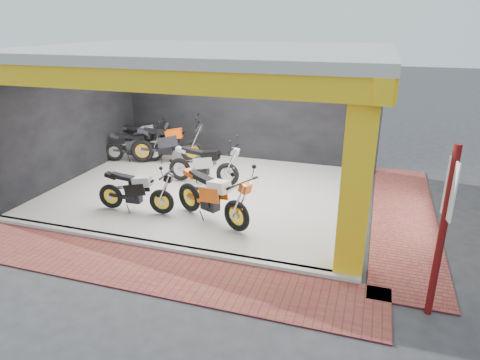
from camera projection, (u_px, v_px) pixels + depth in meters
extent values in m
plane|color=#2D2D30|center=(177.00, 226.00, 9.48)|extent=(80.00, 80.00, 0.00)
cube|color=silver|center=(211.00, 192.00, 11.25)|extent=(8.00, 6.00, 0.10)
cube|color=beige|center=(207.00, 51.00, 10.01)|extent=(8.40, 6.40, 0.20)
cube|color=black|center=(246.00, 107.00, 13.42)|extent=(8.20, 0.20, 3.50)
cube|color=black|center=(72.00, 118.00, 11.84)|extent=(0.20, 6.20, 3.50)
cube|color=yellow|center=(357.00, 182.00, 7.12)|extent=(0.50, 0.50, 3.50)
cube|color=yellow|center=(143.00, 80.00, 7.44)|extent=(8.40, 0.30, 0.40)
cube|color=yellow|center=(384.00, 70.00, 8.96)|extent=(0.30, 6.40, 0.40)
cube|color=silver|center=(155.00, 245.00, 8.55)|extent=(8.00, 0.20, 0.10)
cube|color=maroon|center=(135.00, 267.00, 7.87)|extent=(9.00, 1.40, 0.03)
cube|color=maroon|center=(404.00, 217.00, 9.87)|extent=(1.40, 7.00, 0.03)
cylinder|color=#650F0F|center=(442.00, 235.00, 6.17)|extent=(0.11, 0.11, 2.72)
cube|color=white|center=(450.00, 190.00, 5.93)|extent=(0.10, 0.38, 0.87)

